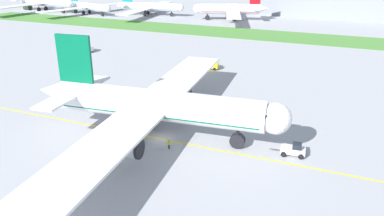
% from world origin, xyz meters
% --- Properties ---
extents(ground_plane, '(600.00, 600.00, 0.00)m').
position_xyz_m(ground_plane, '(0.00, 0.00, 0.00)').
color(ground_plane, '#9E9EA3').
rests_on(ground_plane, ground).
extents(apron_taxi_line, '(280.00, 0.36, 0.01)m').
position_xyz_m(apron_taxi_line, '(0.00, -0.07, 0.00)').
color(apron_taxi_line, yellow).
rests_on(apron_taxi_line, ground).
extents(grass_median_strip, '(320.00, 24.00, 0.10)m').
position_xyz_m(grass_median_strip, '(0.00, 104.32, 0.05)').
color(grass_median_strip, '#4C8438').
rests_on(grass_median_strip, ground).
extents(airliner_foreground, '(47.97, 74.91, 17.82)m').
position_xyz_m(airliner_foreground, '(-1.37, 0.62, 6.05)').
color(airliner_foreground, white).
rests_on(airliner_foreground, ground).
extents(pushback_tug, '(5.87, 2.66, 2.25)m').
position_xyz_m(pushback_tug, '(23.09, 3.08, 1.02)').
color(pushback_tug, white).
rests_on(pushback_tug, ground).
extents(ground_crew_wingwalker_port, '(0.38, 0.55, 1.66)m').
position_xyz_m(ground_crew_wingwalker_port, '(-11.66, 3.82, 1.01)').
color(ground_crew_wingwalker_port, black).
rests_on(ground_crew_wingwalker_port, ground).
extents(ground_crew_marshaller_front, '(0.50, 0.48, 1.70)m').
position_xyz_m(ground_crew_marshaller_front, '(0.92, 8.71, 1.03)').
color(ground_crew_marshaller_front, black).
rests_on(ground_crew_marshaller_front, ground).
extents(ground_crew_wingwalker_starboard, '(0.56, 0.28, 1.59)m').
position_xyz_m(ground_crew_wingwalker_starboard, '(3.08, -2.92, 0.97)').
color(ground_crew_wingwalker_starboard, black).
rests_on(ground_crew_wingwalker_starboard, ground).
extents(service_truck_baggage_loader, '(5.02, 2.65, 3.04)m').
position_xyz_m(service_truck_baggage_loader, '(-55.05, 50.12, 1.61)').
color(service_truck_baggage_loader, white).
rests_on(service_truck_baggage_loader, ground).
extents(service_truck_fuel_bowser, '(6.04, 3.34, 3.05)m').
position_xyz_m(service_truck_fuel_bowser, '(-8.58, 46.51, 1.62)').
color(service_truck_fuel_bowser, yellow).
rests_on(service_truck_fuel_bowser, ground).
extents(parked_airliner_far_left, '(46.73, 74.24, 15.78)m').
position_xyz_m(parked_airliner_far_left, '(-143.46, 126.90, 5.36)').
color(parked_airliner_far_left, white).
rests_on(parked_airliner_far_left, ground).
extents(parked_airliner_far_centre, '(36.87, 59.17, 12.67)m').
position_xyz_m(parked_airliner_far_centre, '(-111.73, 126.82, 4.30)').
color(parked_airliner_far_centre, white).
rests_on(parked_airliner_far_centre, ground).
extents(parked_airliner_far_right, '(40.32, 63.80, 13.81)m').
position_xyz_m(parked_airliner_far_right, '(-77.57, 136.57, 4.69)').
color(parked_airliner_far_right, white).
rests_on(parked_airliner_far_right, ground).
extents(parked_airliner_far_outer, '(37.72, 58.20, 16.33)m').
position_xyz_m(parked_airliner_far_outer, '(-30.51, 137.34, 5.53)').
color(parked_airliner_far_outer, white).
rests_on(parked_airliner_far_outer, ground).
extents(terminal_building, '(121.45, 20.00, 18.00)m').
position_xyz_m(terminal_building, '(33.48, 171.52, 9.00)').
color(terminal_building, gray).
rests_on(terminal_building, ground).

